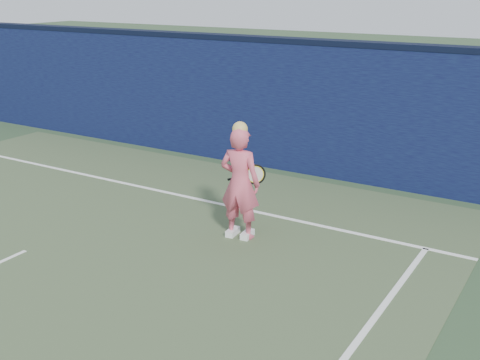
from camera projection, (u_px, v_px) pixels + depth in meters
The scene contains 4 objects.
backstop_wall at pixel (232, 101), 12.52m from camera, with size 24.00×0.40×2.50m, color #0B0C33.
wall_cap at pixel (232, 37), 12.12m from camera, with size 24.00×0.42×0.10m, color black.
player at pixel (240, 183), 8.69m from camera, with size 0.65×0.47×1.75m.
racket at pixel (253, 175), 9.10m from camera, with size 0.57×0.26×0.32m.
Camera 1 is at (6.58, -4.02, 3.59)m, focal length 45.00 mm.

